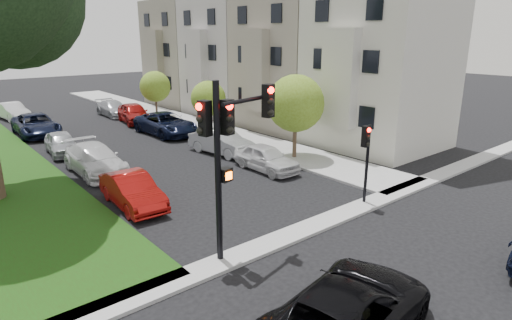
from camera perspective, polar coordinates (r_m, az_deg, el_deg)
ground at (r=14.94m, az=12.62°, el=-11.62°), size 140.00×140.00×0.00m
sidewalk_right at (r=36.92m, az=-10.91°, el=5.46°), size 3.50×44.00×0.12m
sidewalk_cross at (r=16.05m, az=6.95°, el=-9.02°), size 60.00×1.00×0.12m
house_a at (r=28.01m, az=16.50°, el=15.84°), size 7.70×7.55×15.97m
house_b at (r=32.83m, az=5.20°, el=16.42°), size 7.70×7.55×15.97m
house_c at (r=38.53m, az=-3.01°, el=16.47°), size 7.70×7.55×15.97m
house_d at (r=44.75m, az=-9.02°, el=16.30°), size 7.70×7.55×15.97m
small_tree_a at (r=24.11m, az=5.30°, el=7.52°), size 3.21×3.21×4.82m
small_tree_b at (r=30.98m, az=-6.37°, el=8.16°), size 2.51×2.51×3.76m
small_tree_c at (r=37.99m, az=-13.30°, el=9.51°), size 2.61×2.61×3.91m
traffic_signal_main at (r=12.80m, az=-3.64°, el=2.82°), size 2.78×0.80×5.69m
traffic_signal_secondary at (r=17.94m, az=14.50°, el=1.28°), size 0.43×0.35×3.43m
car_cross_near at (r=10.76m, az=12.15°, el=-19.06°), size 5.73×3.36×1.50m
car_parked_0 at (r=22.40m, az=1.36°, el=0.28°), size 1.64×4.04×1.37m
car_parked_1 at (r=25.59m, az=-4.59°, el=2.40°), size 2.19×4.63×1.47m
car_parked_2 at (r=31.18m, az=-11.92°, el=4.75°), size 2.79×5.71×1.56m
car_parked_3 at (r=35.95m, az=-15.95°, el=6.03°), size 2.66×4.96×1.61m
car_parked_4 at (r=39.62m, az=-18.46°, el=6.54°), size 1.87×4.57×1.32m
car_parked_5 at (r=18.48m, az=-16.17°, el=-3.94°), size 1.67×4.27×1.39m
car_parked_6 at (r=23.45m, az=-20.69°, el=0.08°), size 2.13×5.13×1.48m
car_parked_7 at (r=28.01m, az=-24.48°, el=2.06°), size 1.99×4.08×1.34m
car_parked_8 at (r=34.00m, az=-27.27°, el=4.19°), size 2.75×5.58×1.52m
car_parked_9 at (r=41.31m, az=-29.74°, el=5.66°), size 2.13×4.50×1.43m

